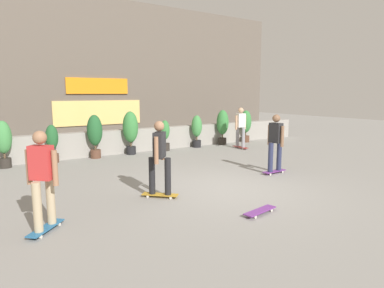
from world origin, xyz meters
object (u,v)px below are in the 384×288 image
object	(u,v)px
potted_plant_2	(52,142)
potted_plant_3	(95,133)
skater_far_left	(160,156)
potted_plant_5	(165,134)
potted_plant_6	(197,129)
skater_by_wall_right	(241,126)
potted_plant_7	(223,124)
skater_foreground	(42,177)
skateboard_near_camera	(260,211)
skater_far_right	(275,141)
potted_plant_4	(130,129)
potted_plant_1	(3,141)
potted_plant_8	(246,124)

from	to	relation	value
potted_plant_2	potted_plant_3	world-z (taller)	potted_plant_3
potted_plant_2	skater_far_left	xyz separation A→B (m)	(1.17, -5.28, 0.25)
potted_plant_2	potted_plant_5	xyz separation A→B (m)	(4.24, 0.00, -0.04)
potted_plant_6	skater_by_wall_right	size ratio (longest dim) A/B	0.80
potted_plant_7	skater_far_left	bearing A→B (deg)	-138.61
skater_foreground	skateboard_near_camera	distance (m)	3.93
skater_far_right	skater_by_wall_right	bearing A→B (deg)	61.19
potted_plant_6	potted_plant_7	bearing A→B (deg)	-0.00
potted_plant_4	potted_plant_5	size ratio (longest dim) A/B	1.33
skater_far_left	skateboard_near_camera	xyz separation A→B (m)	(1.10, -1.97, -0.88)
skater_far_left	skater_foreground	bearing A→B (deg)	-166.63
potted_plant_3	skater_by_wall_right	size ratio (longest dim) A/B	0.91
potted_plant_3	skateboard_near_camera	bearing A→B (deg)	-83.32
potted_plant_6	skater_far_right	world-z (taller)	skater_far_right
potted_plant_7	skater_by_wall_right	size ratio (longest dim) A/B	0.91
potted_plant_4	skater_foreground	distance (m)	7.15
potted_plant_1	potted_plant_5	size ratio (longest dim) A/B	1.20
potted_plant_5	skateboard_near_camera	distance (m)	7.54
potted_plant_4	potted_plant_6	size ratio (longest dim) A/B	1.19
potted_plant_8	skater_foreground	world-z (taller)	skater_foreground
potted_plant_7	skater_far_right	distance (m)	5.58
potted_plant_6	potted_plant_8	size ratio (longest dim) A/B	0.92
potted_plant_2	skater_by_wall_right	xyz separation A→B (m)	(7.08, -1.29, 0.25)
potted_plant_7	skater_foreground	xyz separation A→B (m)	(-8.47, -5.87, 0.04)
potted_plant_6	potted_plant_5	bearing A→B (deg)	180.00
potted_plant_6	skater_by_wall_right	world-z (taller)	skater_by_wall_right
potted_plant_5	skater_far_left	size ratio (longest dim) A/B	0.72
potted_plant_6	skater_foreground	distance (m)	9.20
potted_plant_8	potted_plant_7	bearing A→B (deg)	-180.00
skateboard_near_camera	potted_plant_4	bearing A→B (deg)	86.07
skater_far_right	potted_plant_5	bearing A→B (deg)	98.13
potted_plant_6	potted_plant_7	distance (m)	1.40
potted_plant_6	potted_plant_8	world-z (taller)	potted_plant_8
skater_foreground	skater_far_right	xyz separation A→B (m)	(6.27, 0.75, 0.00)
potted_plant_4	skater_by_wall_right	xyz separation A→B (m)	(4.31, -1.29, -0.01)
potted_plant_4	skateboard_near_camera	distance (m)	7.33
potted_plant_4	skater_far_right	xyz separation A→B (m)	(2.20, -5.12, -0.01)
potted_plant_4	potted_plant_8	distance (m)	5.79
potted_plant_5	skater_by_wall_right	world-z (taller)	skater_by_wall_right
potted_plant_6	skater_by_wall_right	distance (m)	1.84
potted_plant_5	potted_plant_8	distance (m)	4.33
potted_plant_8	skateboard_near_camera	bearing A→B (deg)	-130.92
skater_by_wall_right	potted_plant_5	bearing A→B (deg)	155.61
potted_plant_2	skateboard_near_camera	bearing A→B (deg)	-72.58
potted_plant_6	potted_plant_8	bearing A→B (deg)	0.00
potted_plant_8	skater_far_left	bearing A→B (deg)	-144.44
skateboard_near_camera	potted_plant_3	bearing A→B (deg)	96.68
potted_plant_7	potted_plant_5	bearing A→B (deg)	180.00
potted_plant_2	potted_plant_7	distance (m)	7.17
potted_plant_7	skater_foreground	bearing A→B (deg)	-145.26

